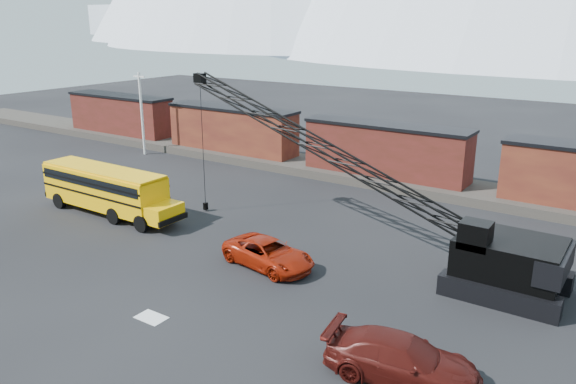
% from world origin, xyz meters
% --- Properties ---
extents(ground, '(160.00, 160.00, 0.00)m').
position_xyz_m(ground, '(0.00, 0.00, 0.00)').
color(ground, black).
rests_on(ground, ground).
extents(gravel_berm, '(120.00, 5.00, 0.70)m').
position_xyz_m(gravel_berm, '(0.00, 22.00, 0.35)').
color(gravel_berm, '#413B35').
rests_on(gravel_berm, ground).
extents(boxcar_west_far, '(13.70, 3.10, 4.17)m').
position_xyz_m(boxcar_west_far, '(-32.00, 22.00, 2.76)').
color(boxcar_west_far, '#571C18').
rests_on(boxcar_west_far, gravel_berm).
extents(boxcar_west_near, '(13.70, 3.10, 4.17)m').
position_xyz_m(boxcar_west_near, '(-16.00, 22.00, 2.76)').
color(boxcar_west_near, '#451813').
rests_on(boxcar_west_near, gravel_berm).
extents(boxcar_mid, '(13.70, 3.10, 4.17)m').
position_xyz_m(boxcar_mid, '(0.00, 22.00, 2.76)').
color(boxcar_mid, '#571C18').
rests_on(boxcar_mid, gravel_berm).
extents(utility_pole, '(1.40, 0.24, 8.00)m').
position_xyz_m(utility_pole, '(-24.00, 18.00, 4.15)').
color(utility_pole, silver).
rests_on(utility_pole, ground).
extents(snow_patch, '(1.40, 0.90, 0.02)m').
position_xyz_m(snow_patch, '(0.50, -4.00, 0.01)').
color(snow_patch, silver).
rests_on(snow_patch, ground).
extents(school_bus, '(11.65, 2.65, 3.19)m').
position_xyz_m(school_bus, '(-12.43, 4.27, 1.79)').
color(school_bus, '#F9B105').
rests_on(school_bus, ground).
extents(red_pickup, '(5.74, 3.35, 1.50)m').
position_xyz_m(red_pickup, '(1.67, 3.41, 0.75)').
color(red_pickup, '#941A07').
rests_on(red_pickup, ground).
extents(maroon_suv, '(6.08, 3.22, 1.68)m').
position_xyz_m(maroon_suv, '(11.60, -1.92, 0.84)').
color(maroon_suv, '#410F0B').
rests_on(maroon_suv, ground).
extents(crawler_crane, '(23.71, 4.20, 9.68)m').
position_xyz_m(crawler_crane, '(3.72, 7.97, 5.17)').
color(crawler_crane, black).
rests_on(crawler_crane, ground).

